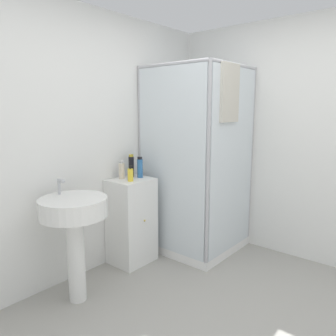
{
  "coord_description": "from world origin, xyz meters",
  "views": [
    {
      "loc": [
        -1.78,
        -0.87,
        1.58
      ],
      "look_at": [
        0.6,
        1.12,
        1.02
      ],
      "focal_mm": 35.0,
      "sensor_mm": 36.0,
      "label": 1
    }
  ],
  "objects_px": {
    "shampoo_bottle_tall_black": "(131,166)",
    "lotion_bottle_white": "(122,171)",
    "soap_dispenser": "(130,175)",
    "sink": "(74,220)",
    "shampoo_bottle_blue": "(140,168)"
  },
  "relations": [
    {
      "from": "shampoo_bottle_tall_black",
      "to": "lotion_bottle_white",
      "type": "height_order",
      "value": "shampoo_bottle_tall_black"
    },
    {
      "from": "soap_dispenser",
      "to": "shampoo_bottle_tall_black",
      "type": "distance_m",
      "value": 0.22
    },
    {
      "from": "shampoo_bottle_tall_black",
      "to": "lotion_bottle_white",
      "type": "distance_m",
      "value": 0.13
    },
    {
      "from": "soap_dispenser",
      "to": "sink",
      "type": "bearing_deg",
      "value": -172.38
    },
    {
      "from": "soap_dispenser",
      "to": "lotion_bottle_white",
      "type": "xyz_separation_m",
      "value": [
        0.03,
        0.15,
        0.02
      ]
    },
    {
      "from": "sink",
      "to": "soap_dispenser",
      "type": "bearing_deg",
      "value": 7.62
    },
    {
      "from": "sink",
      "to": "lotion_bottle_white",
      "type": "xyz_separation_m",
      "value": [
        0.75,
        0.25,
        0.27
      ]
    },
    {
      "from": "soap_dispenser",
      "to": "lotion_bottle_white",
      "type": "bearing_deg",
      "value": 79.93
    },
    {
      "from": "soap_dispenser",
      "to": "shampoo_bottle_tall_black",
      "type": "bearing_deg",
      "value": 43.71
    },
    {
      "from": "shampoo_bottle_tall_black",
      "to": "shampoo_bottle_blue",
      "type": "xyz_separation_m",
      "value": [
        0.03,
        -0.09,
        -0.01
      ]
    },
    {
      "from": "lotion_bottle_white",
      "to": "soap_dispenser",
      "type": "bearing_deg",
      "value": -100.07
    },
    {
      "from": "shampoo_bottle_blue",
      "to": "lotion_bottle_white",
      "type": "relative_size",
      "value": 1.14
    },
    {
      "from": "shampoo_bottle_tall_black",
      "to": "lotion_bottle_white",
      "type": "relative_size",
      "value": 1.26
    },
    {
      "from": "sink",
      "to": "shampoo_bottle_blue",
      "type": "xyz_separation_m",
      "value": [
        0.91,
        0.15,
        0.29
      ]
    },
    {
      "from": "sink",
      "to": "soap_dispenser",
      "type": "relative_size",
      "value": 6.48
    }
  ]
}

